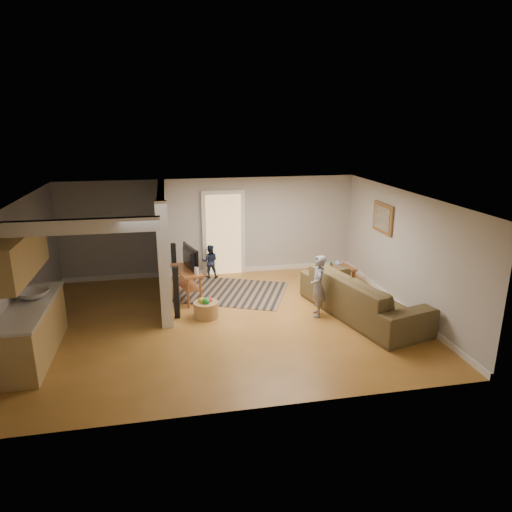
# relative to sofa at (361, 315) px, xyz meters

# --- Properties ---
(ground) EXTENTS (7.50, 7.50, 0.00)m
(ground) POSITION_rel_sofa_xyz_m (-2.74, 0.29, 0.00)
(ground) COLOR brown
(ground) RESTS_ON ground
(room_shell) EXTENTS (7.54, 6.02, 2.52)m
(room_shell) POSITION_rel_sofa_xyz_m (-3.81, 0.71, 1.46)
(room_shell) COLOR #B0ADA8
(room_shell) RESTS_ON ground
(area_rug) EXTENTS (2.99, 2.64, 0.01)m
(area_rug) POSITION_rel_sofa_xyz_m (-2.47, 1.83, 0.01)
(area_rug) COLOR black
(area_rug) RESTS_ON ground
(sofa) EXTENTS (1.89, 3.18, 0.87)m
(sofa) POSITION_rel_sofa_xyz_m (0.00, 0.00, 0.00)
(sofa) COLOR #493F24
(sofa) RESTS_ON ground
(coffee_table) EXTENTS (1.15, 0.81, 0.62)m
(coffee_table) POSITION_rel_sofa_xyz_m (0.07, 1.90, 0.32)
(coffee_table) COLOR brown
(coffee_table) RESTS_ON ground
(tv_console) EXTENTS (0.71, 1.20, 0.97)m
(tv_console) POSITION_rel_sofa_xyz_m (-3.48, 1.58, 0.65)
(tv_console) COLOR brown
(tv_console) RESTS_ON ground
(speaker_left) EXTENTS (0.13, 0.13, 1.10)m
(speaker_left) POSITION_rel_sofa_xyz_m (-3.74, 0.61, 0.55)
(speaker_left) COLOR black
(speaker_left) RESTS_ON ground
(speaker_right) EXTENTS (0.13, 0.13, 0.95)m
(speaker_right) POSITION_rel_sofa_xyz_m (-3.74, 2.99, 0.48)
(speaker_right) COLOR black
(speaker_right) RESTS_ON ground
(toy_basket) EXTENTS (0.51, 0.51, 0.45)m
(toy_basket) POSITION_rel_sofa_xyz_m (-3.17, 0.52, 0.19)
(toy_basket) COLOR #A37647
(toy_basket) RESTS_ON ground
(child) EXTENTS (0.41, 0.53, 1.29)m
(child) POSITION_rel_sofa_xyz_m (-0.90, 0.17, 0.00)
(child) COLOR gray
(child) RESTS_ON ground
(toddler) EXTENTS (0.46, 0.38, 0.86)m
(toddler) POSITION_rel_sofa_xyz_m (-2.84, 2.99, 0.00)
(toddler) COLOR #1E263E
(toddler) RESTS_ON ground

